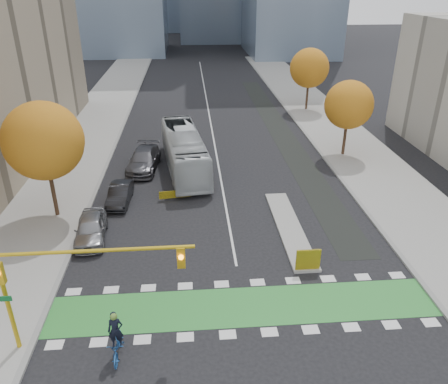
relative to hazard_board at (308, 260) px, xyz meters
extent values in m
plane|color=black|center=(-4.00, -4.20, -0.80)|extent=(300.00, 300.00, 0.00)
cube|color=gray|center=(-17.50, 15.80, -0.73)|extent=(7.00, 120.00, 0.15)
cube|color=gray|center=(9.50, 15.80, -0.73)|extent=(7.00, 120.00, 0.15)
cube|color=gray|center=(-14.00, 15.80, -0.73)|extent=(0.30, 120.00, 0.16)
cube|color=gray|center=(6.00, 15.80, -0.73)|extent=(0.30, 120.00, 0.16)
cube|color=#2C8732|center=(-4.00, -2.70, -0.79)|extent=(20.00, 3.00, 0.01)
cube|color=silver|center=(-4.00, 35.80, -0.80)|extent=(0.15, 70.00, 0.01)
cube|color=black|center=(3.50, 25.80, -0.80)|extent=(2.50, 50.00, 0.01)
cube|color=gray|center=(0.00, 4.80, -0.72)|extent=(1.60, 10.00, 0.16)
cube|color=yellow|center=(0.00, 0.00, 0.00)|extent=(1.40, 0.12, 1.30)
cylinder|color=#332114|center=(-16.00, 7.80, 1.82)|extent=(0.28, 0.28, 5.25)
sphere|color=#B25616|center=(-16.00, 7.80, 4.83)|extent=(5.20, 5.20, 5.20)
cylinder|color=#332114|center=(8.00, 17.80, 1.47)|extent=(0.28, 0.28, 4.55)
sphere|color=#B25616|center=(8.00, 17.80, 4.08)|extent=(4.40, 4.40, 4.40)
cylinder|color=#332114|center=(8.50, 33.80, 1.65)|extent=(0.28, 0.28, 4.90)
sphere|color=#B25616|center=(8.50, 33.80, 4.45)|extent=(4.80, 4.80, 4.80)
cylinder|color=#BF9914|center=(-14.50, -4.70, 1.80)|extent=(0.20, 0.20, 5.20)
cylinder|color=#BF9914|center=(-10.50, -4.70, 4.30)|extent=(8.20, 0.16, 0.16)
cube|color=#BF9914|center=(-7.00, -4.70, 3.80)|extent=(0.35, 0.28, 1.00)
sphere|color=orange|center=(-7.00, -4.88, 3.90)|extent=(0.22, 0.22, 0.22)
cube|color=#0C5926|center=(-14.50, -5.10, 2.40)|extent=(0.85, 0.04, 0.25)
imported|color=#22559C|center=(-9.96, -5.44, -0.26)|extent=(0.74, 2.07, 1.08)
imported|color=black|center=(-9.96, -5.44, 0.66)|extent=(0.67, 0.45, 1.84)
sphere|color=#597F2D|center=(-9.96, -5.44, 1.42)|extent=(0.31, 0.31, 0.31)
imported|color=#B9BEC1|center=(-7.00, 15.61, 0.91)|extent=(4.41, 12.56, 3.42)
imported|color=gray|center=(-13.00, 4.56, -0.01)|extent=(2.26, 4.77, 1.57)
imported|color=black|center=(-11.82, 9.56, -0.11)|extent=(1.67, 4.27, 1.38)
imported|color=#4E4E53|center=(-10.59, 15.93, 0.06)|extent=(2.98, 6.15, 1.72)
camera|label=1|loc=(-6.43, -20.10, 14.35)|focal=35.00mm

